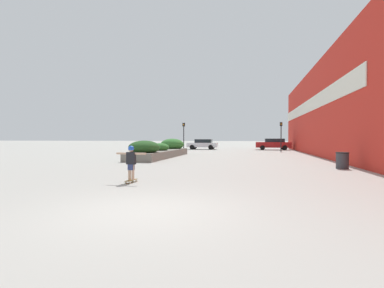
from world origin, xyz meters
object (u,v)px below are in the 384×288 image
at_px(car_center_right, 273,144).
at_px(car_leftmost, 368,144).
at_px(skateboard, 131,181).
at_px(skateboarder, 131,159).
at_px(traffic_light_left, 184,132).
at_px(traffic_light_right, 281,131).
at_px(car_center_left, 203,144).
at_px(trash_bin, 342,160).

bearing_deg(car_center_right, car_leftmost, -98.40).
relative_size(skateboard, car_center_right, 0.16).
xyz_separation_m(skateboarder, traffic_light_left, (-4.16, 26.38, 1.53)).
distance_m(traffic_light_left, traffic_light_right, 11.62).
xyz_separation_m(car_leftmost, traffic_light_left, (-21.84, -2.83, 1.52)).
distance_m(skateboard, car_center_left, 30.78).
relative_size(trash_bin, car_center_right, 0.19).
xyz_separation_m(skateboard, car_center_right, (6.91, 30.80, 0.72)).
xyz_separation_m(car_center_left, traffic_light_right, (9.92, -4.32, 1.59)).
height_order(car_leftmost, traffic_light_right, traffic_light_right).
height_order(skateboarder, traffic_light_right, traffic_light_right).
height_order(car_center_right, traffic_light_left, traffic_light_left).
height_order(skateboard, traffic_light_right, traffic_light_right).
xyz_separation_m(skateboarder, car_leftmost, (17.68, 29.21, 0.01)).
xyz_separation_m(skateboard, traffic_light_left, (-4.16, 26.38, 2.28)).
height_order(skateboard, car_center_left, car_center_left).
relative_size(skateboarder, trash_bin, 1.42).
relative_size(car_center_left, traffic_light_left, 1.18).
bearing_deg(trash_bin, car_center_left, 114.58).
relative_size(car_center_left, traffic_light_right, 1.19).
bearing_deg(skateboard, traffic_light_left, 102.85).
bearing_deg(traffic_light_left, car_center_right, 21.76).
relative_size(car_center_right, traffic_light_left, 1.29).
bearing_deg(skateboarder, car_leftmost, 62.70).
bearing_deg(traffic_light_right, skateboarder, -105.80).
distance_m(skateboard, traffic_light_left, 26.80).
xyz_separation_m(skateboarder, trash_bin, (8.60, 6.49, -0.39)).
distance_m(car_leftmost, car_center_left, 20.19).
relative_size(skateboard, car_center_left, 0.18).
distance_m(trash_bin, car_center_right, 24.37).
xyz_separation_m(car_leftmost, traffic_light_right, (-10.22, -2.85, 1.49)).
bearing_deg(car_center_left, trash_bin, -155.42).
height_order(traffic_light_left, traffic_light_right, traffic_light_left).
xyz_separation_m(car_center_right, traffic_light_right, (0.55, -4.44, 1.54)).
bearing_deg(car_leftmost, skateboarder, 148.82).
bearing_deg(trash_bin, car_center_right, 93.98).
distance_m(car_center_left, car_center_right, 9.37).
relative_size(skateboard, traffic_light_right, 0.21).
bearing_deg(skateboarder, traffic_light_right, 78.08).
height_order(skateboarder, trash_bin, skateboarder).
bearing_deg(trash_bin, car_leftmost, 68.22).
height_order(trash_bin, traffic_light_left, traffic_light_left).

